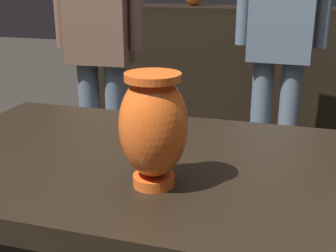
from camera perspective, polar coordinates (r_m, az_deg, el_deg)
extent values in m
cube|color=black|center=(0.98, 1.59, -5.89)|extent=(1.20, 0.64, 0.05)
cube|color=black|center=(3.15, 12.24, 5.24)|extent=(2.60, 0.40, 0.95)
cube|color=black|center=(3.07, 12.88, 14.24)|extent=(2.60, 0.40, 0.04)
cylinder|color=#E55B1E|center=(0.86, -1.82, -6.90)|extent=(0.08, 0.08, 0.02)
ellipsoid|color=#E55B1E|center=(0.82, -1.89, -0.03)|extent=(0.13, 0.13, 0.20)
cylinder|color=#E55B1E|center=(0.79, -1.97, 6.31)|extent=(0.10, 0.10, 0.01)
cylinder|color=silver|center=(3.02, 12.84, 14.74)|extent=(0.07, 0.07, 0.02)
cylinder|color=slate|center=(2.50, 15.04, -0.66)|extent=(0.11, 0.11, 0.76)
cylinder|color=slate|center=(2.52, 11.65, -0.29)|extent=(0.11, 0.11, 0.76)
cube|color=slate|center=(2.38, 14.60, 15.27)|extent=(0.33, 0.20, 0.60)
cylinder|color=slate|center=(2.42, -6.57, -0.90)|extent=(0.11, 0.11, 0.76)
cylinder|color=slate|center=(2.47, -9.84, -0.62)|extent=(0.11, 0.11, 0.76)
cube|color=brown|center=(2.31, -9.02, 15.33)|extent=(0.33, 0.20, 0.60)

